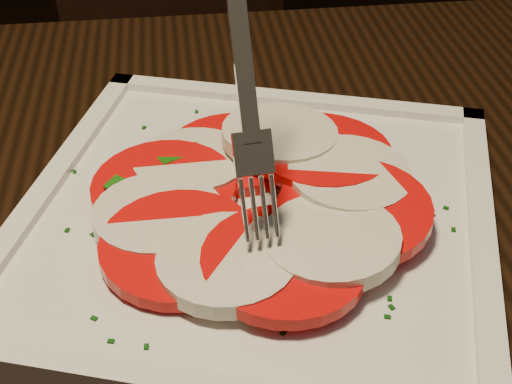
% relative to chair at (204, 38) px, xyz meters
% --- Properties ---
extents(chair, '(0.56, 0.56, 0.93)m').
position_rel_chair_xyz_m(chair, '(0.00, 0.00, 0.00)').
color(chair, black).
rests_on(chair, ground).
extents(plate, '(0.37, 0.37, 0.01)m').
position_rel_chair_xyz_m(plate, '(-0.00, -0.75, 0.22)').
color(plate, silver).
rests_on(plate, table).
extents(caprese_salad, '(0.24, 0.23, 0.03)m').
position_rel_chair_xyz_m(caprese_salad, '(-0.00, -0.75, 0.24)').
color(caprese_salad, red).
rests_on(caprese_salad, plate).
extents(fork, '(0.05, 0.10, 0.17)m').
position_rel_chair_xyz_m(fork, '(-0.01, -0.74, 0.34)').
color(fork, white).
rests_on(fork, caprese_salad).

